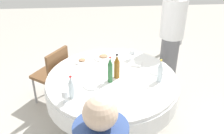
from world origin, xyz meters
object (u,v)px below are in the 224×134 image
Objects in this scene: plate_right at (104,57)px; bottle_green_south at (110,70)px; plate_front at (157,71)px; bottle_clear_far at (160,71)px; dining_table at (112,88)px; plate_rear at (93,85)px; wine_glass_north at (132,53)px; wine_glass_inner at (65,94)px; bottle_amber_west at (117,67)px; bottle_clear_north at (71,88)px; plate_outer at (82,61)px; chair_left at (53,72)px; person_south at (171,39)px.

bottle_green_south is at bearing -84.99° from plate_right.
bottle_clear_far is at bearing -95.93° from plate_front.
bottle_green_south is at bearing -109.31° from dining_table.
dining_table is at bearing 31.53° from plate_rear.
wine_glass_north is 1.18m from wine_glass_inner.
bottle_clear_north is at bearing -144.57° from bottle_amber_west.
bottle_green_south is 1.56× the size of plate_outer.
plate_right reaches higher than plate_rear.
plate_front is (0.64, -0.40, -0.00)m from plate_right.
plate_outer is at bearing 124.13° from bottle_green_south.
plate_rear is 0.90m from chair_left.
plate_front is (0.92, -0.31, -0.00)m from plate_outer.
plate_front is 1.42m from chair_left.
plate_front is at bearing 10.86° from bottle_amber_west.
bottle_clear_north is (-0.50, -0.36, -0.02)m from bottle_amber_west.
person_south is (0.97, 0.24, 0.13)m from plate_right.
bottle_clear_north reaches higher than plate_outer.
plate_outer is at bearing 130.84° from dining_table.
bottle_clear_far reaches higher than bottle_clear_north.
person_south is (0.92, 0.82, -0.01)m from bottle_green_south.
chair_left is at bearing 110.28° from bottle_clear_north.
plate_rear is at bearing -162.56° from plate_front.
plate_front is at bearing -67.29° from person_south.
bottle_clear_north is 0.31× the size of chair_left.
wine_glass_north is 0.64× the size of plate_outer.
plate_right is 0.66m from plate_rear.
plate_right is at bearing 98.73° from dining_table.
plate_rear is (-0.20, -0.07, -0.14)m from bottle_green_south.
plate_front is at bearing 26.69° from wine_glass_inner.
bottle_clear_far is 1.92× the size of wine_glass_inner.
bottle_clear_north is (-0.42, -0.27, -0.03)m from bottle_green_south.
chair_left is (-1.34, 0.44, -0.23)m from plate_front.
plate_right is 1.25× the size of plate_outer.
bottle_clear_far reaches higher than chair_left.
plate_right is 1.22× the size of plate_rear.
bottle_clear_north reaches higher than dining_table.
wine_glass_inner is at bearing -139.70° from dining_table.
wine_glass_north is 0.15× the size of chair_left.
wine_glass_north is at bearing 47.52° from wine_glass_inner.
person_south is at bearing 67.41° from bottle_clear_far.
chair_left is (-0.33, 0.89, -0.34)m from bottle_clear_north.
dining_table is 0.31m from plate_rear.
dining_table is 0.94× the size of person_south.
plate_right is 0.30× the size of chair_left.
wine_glass_inner is at bearing -99.73° from plate_outer.
bottle_clear_far is (0.57, -0.03, -0.02)m from bottle_green_south.
bottle_clear_far is at bearing -13.12° from bottle_amber_west.
chair_left reaches higher than plate_rear.
plate_front is at bearing -18.58° from plate_outer.
plate_rear reaches higher than dining_table.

